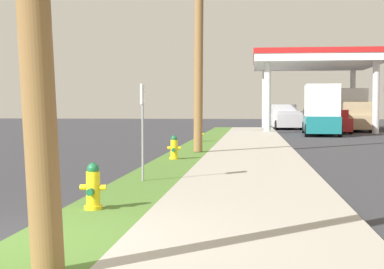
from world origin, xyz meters
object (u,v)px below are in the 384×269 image
street_sign_post (143,112)px  truck_tan_on_apron (352,111)px  fire_hydrant_second (174,149)px  truck_teal_at_forecourt (321,111)px  fire_hydrant_third (199,135)px  fire_hydrant_nearest (93,189)px  truck_silver_at_far_bay (285,118)px  car_red_by_near_pump (333,122)px  utility_pole_midground (199,12)px

street_sign_post → truck_tan_on_apron: size_ratio=0.33×
fire_hydrant_second → truck_teal_at_forecourt: truck_teal_at_forecourt is taller
fire_hydrant_third → street_sign_post: 14.75m
fire_hydrant_nearest → fire_hydrant_third: (-0.00, 18.27, 0.00)m
truck_tan_on_apron → truck_silver_at_far_bay: 5.76m
fire_hydrant_third → truck_teal_at_forecourt: size_ratio=0.11×
truck_tan_on_apron → car_red_by_near_pump: bearing=-116.5°
truck_silver_at_far_bay → street_sign_post: bearing=-98.3°
fire_hydrant_third → utility_pole_midground: bearing=-84.9°
utility_pole_midground → car_red_by_near_pump: 20.66m
utility_pole_midground → fire_hydrant_second: bearing=-98.8°
car_red_by_near_pump → fire_hydrant_second: bearing=-109.8°
fire_hydrant_third → car_red_by_near_pump: 14.83m
fire_hydrant_nearest → utility_pole_midground: bearing=87.4°
fire_hydrant_nearest → truck_teal_at_forecourt: 28.52m
fire_hydrant_third → utility_pole_midground: size_ratio=0.08×
street_sign_post → truck_silver_at_far_bay: size_ratio=0.38×
truck_teal_at_forecourt → car_red_by_near_pump: bearing=69.0°
car_red_by_near_pump → truck_teal_at_forecourt: bearing=-111.0°
fire_hydrant_nearest → utility_pole_midground: utility_pole_midground is taller
utility_pole_midground → car_red_by_near_pump: (7.38, 18.77, -4.44)m
street_sign_post → truck_silver_at_far_bay: 34.53m
truck_tan_on_apron → truck_silver_at_far_bay: truck_tan_on_apron is taller
utility_pole_midground → street_sign_post: bearing=-93.0°
truck_teal_at_forecourt → fire_hydrant_second: bearing=-109.5°
fire_hydrant_second → fire_hydrant_nearest: bearing=-90.5°
fire_hydrant_nearest → fire_hydrant_second: size_ratio=1.00×
street_sign_post → utility_pole_midground: bearing=87.0°
fire_hydrant_nearest → truck_silver_at_far_bay: size_ratio=0.13×
car_red_by_near_pump → fire_hydrant_nearest: bearing=-104.5°
fire_hydrant_nearest → street_sign_post: street_sign_post is taller
truck_teal_at_forecourt → truck_silver_at_far_bay: 10.20m
fire_hydrant_nearest → car_red_by_near_pump: (7.94, 30.79, 0.28)m
fire_hydrant_nearest → fire_hydrant_second: bearing=89.5°
street_sign_post → truck_teal_at_forecourt: truck_teal_at_forecourt is taller
utility_pole_midground → fire_hydrant_third: bearing=95.1°
fire_hydrant_nearest → street_sign_post: (0.11, 3.56, 1.19)m
car_red_by_near_pump → fire_hydrant_third: bearing=-122.4°
utility_pole_midground → truck_silver_at_far_bay: bearing=80.0°
fire_hydrant_nearest → truck_silver_at_far_bay: 38.08m
fire_hydrant_third → truck_silver_at_far_bay: bearing=75.4°
fire_hydrant_second → fire_hydrant_third: (-0.07, 9.38, 0.00)m
car_red_by_near_pump → truck_teal_at_forecourt: size_ratio=0.70×
fire_hydrant_third → car_red_by_near_pump: bearing=57.6°
truck_teal_at_forecourt → truck_tan_on_apron: same height
fire_hydrant_third → truck_teal_at_forecourt: 11.64m
fire_hydrant_second → street_sign_post: 5.45m
utility_pole_midground → street_sign_post: 9.17m
fire_hydrant_second → street_sign_post: street_sign_post is taller
truck_teal_at_forecourt → utility_pole_midground: bearing=-111.6°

